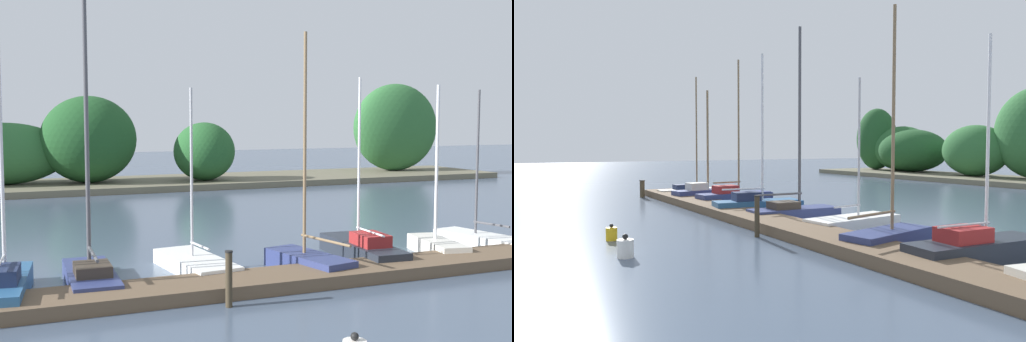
# 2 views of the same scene
# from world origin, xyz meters

# --- Properties ---
(dock_pier) EXTENTS (30.40, 1.80, 0.35)m
(dock_pier) POSITION_xyz_m (0.00, 9.81, 0.17)
(dock_pier) COLOR brown
(dock_pier) RESTS_ON ground
(sailboat_3) EXTENTS (1.63, 4.13, 6.96)m
(sailboat_3) POSITION_xyz_m (-5.11, 11.23, 0.41)
(sailboat_3) COLOR #285684
(sailboat_3) RESTS_ON ground
(sailboat_4) EXTENTS (1.36, 4.02, 7.73)m
(sailboat_4) POSITION_xyz_m (-2.95, 11.78, 0.42)
(sailboat_4) COLOR navy
(sailboat_4) RESTS_ON ground
(sailboat_5) EXTENTS (1.69, 3.97, 5.37)m
(sailboat_5) POSITION_xyz_m (0.13, 12.38, 0.26)
(sailboat_5) COLOR white
(sailboat_5) RESTS_ON ground
(sailboat_6) EXTENTS (1.68, 3.49, 6.97)m
(sailboat_6) POSITION_xyz_m (3.17, 11.09, 0.37)
(sailboat_6) COLOR navy
(sailboat_6) RESTS_ON ground
(sailboat_7) EXTENTS (1.41, 4.42, 5.78)m
(sailboat_7) POSITION_xyz_m (5.55, 11.91, 0.36)
(sailboat_7) COLOR #232833
(sailboat_7) RESTS_ON ground
(sailboat_8) EXTENTS (1.47, 3.03, 5.57)m
(sailboat_8) POSITION_xyz_m (8.18, 11.51, 0.36)
(sailboat_8) COLOR silver
(sailboat_8) RESTS_ON ground
(sailboat_9) EXTENTS (1.76, 3.64, 5.48)m
(sailboat_9) POSITION_xyz_m (10.62, 12.32, 0.27)
(sailboat_9) COLOR white
(sailboat_9) RESTS_ON ground
(mooring_piling_1) EXTENTS (0.19, 0.19, 1.36)m
(mooring_piling_1) POSITION_xyz_m (-0.20, 8.51, 0.69)
(mooring_piling_1) COLOR #3D3323
(mooring_piling_1) RESTS_ON ground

